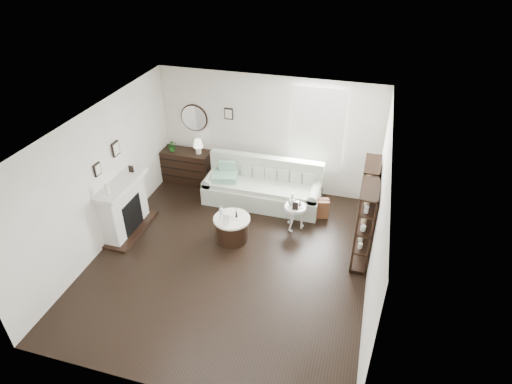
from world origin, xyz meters
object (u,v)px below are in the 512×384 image
(sofa, at_px, (263,189))
(dresser, at_px, (187,166))
(pedestal_table, at_px, (295,208))
(drum_table, at_px, (232,228))

(sofa, height_order, dresser, sofa)
(dresser, distance_m, pedestal_table, 3.12)
(sofa, bearing_deg, pedestal_table, -41.40)
(dresser, xyz_separation_m, drum_table, (1.77, -1.86, -0.14))
(sofa, distance_m, pedestal_table, 1.19)
(drum_table, bearing_deg, sofa, 80.80)
(sofa, xyz_separation_m, drum_table, (-0.24, -1.47, -0.08))
(drum_table, relative_size, pedestal_table, 1.34)
(sofa, relative_size, pedestal_table, 4.78)
(pedestal_table, bearing_deg, dresser, 157.97)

